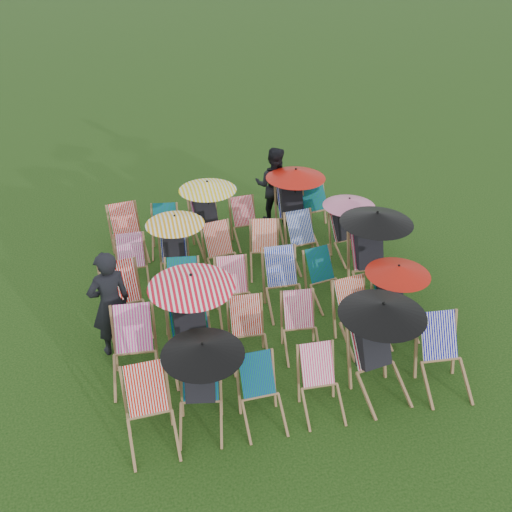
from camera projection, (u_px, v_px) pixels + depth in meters
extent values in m
plane|color=black|center=(257.00, 310.00, 9.49)|extent=(100.00, 100.00, 0.00)
cube|color=red|center=(146.00, 389.00, 7.05)|extent=(0.50, 0.38, 0.58)
cube|color=#0A7243|center=(200.00, 378.00, 7.27)|extent=(0.51, 0.41, 0.54)
cube|color=black|center=(200.00, 380.00, 7.23)|extent=(0.44, 0.45, 0.57)
sphere|color=tan|center=(199.00, 358.00, 7.16)|extent=(0.20, 0.20, 0.20)
cylinder|color=black|center=(204.00, 368.00, 7.07)|extent=(0.03, 0.03, 0.66)
cone|color=black|center=(202.00, 349.00, 6.91)|extent=(1.04, 1.04, 0.16)
cube|color=#09623D|center=(257.00, 374.00, 7.36)|extent=(0.44, 0.33, 0.52)
cube|color=#FA3272|center=(317.00, 364.00, 7.53)|extent=(0.44, 0.33, 0.51)
cube|color=red|center=(370.00, 343.00, 7.75)|extent=(0.56, 0.45, 0.60)
cube|color=black|center=(372.00, 345.00, 7.71)|extent=(0.49, 0.50, 0.63)
sphere|color=tan|center=(370.00, 321.00, 7.62)|extent=(0.22, 0.22, 0.22)
cylinder|color=black|center=(380.00, 329.00, 7.55)|extent=(0.03, 0.03, 0.74)
cone|color=black|center=(383.00, 309.00, 7.38)|extent=(1.16, 1.16, 0.18)
cube|color=#080795|center=(439.00, 336.00, 7.88)|extent=(0.53, 0.41, 0.60)
cube|color=#FE32A9|center=(133.00, 328.00, 8.00)|extent=(0.54, 0.42, 0.61)
cube|color=#095E24|center=(188.00, 315.00, 8.22)|extent=(0.54, 0.40, 0.63)
cube|color=black|center=(189.00, 317.00, 8.17)|extent=(0.45, 0.47, 0.67)
sphere|color=tan|center=(186.00, 293.00, 8.08)|extent=(0.23, 0.23, 0.23)
cylinder|color=black|center=(193.00, 302.00, 8.00)|extent=(0.03, 0.03, 0.78)
cone|color=red|center=(191.00, 281.00, 7.81)|extent=(1.22, 1.22, 0.19)
cube|color=red|center=(246.00, 315.00, 8.39)|extent=(0.47, 0.36, 0.54)
cube|color=#DB2B5E|center=(298.00, 309.00, 8.55)|extent=(0.47, 0.36, 0.52)
cube|color=red|center=(352.00, 298.00, 8.69)|extent=(0.53, 0.42, 0.57)
cube|color=#0A6F3D|center=(388.00, 296.00, 8.86)|extent=(0.47, 0.37, 0.51)
cube|color=black|center=(390.00, 298.00, 8.83)|extent=(0.41, 0.42, 0.53)
sphere|color=tan|center=(389.00, 280.00, 8.75)|extent=(0.19, 0.19, 0.19)
cylinder|color=black|center=(396.00, 286.00, 8.69)|extent=(0.03, 0.03, 0.62)
cone|color=#A51309|center=(398.00, 270.00, 8.54)|extent=(0.98, 0.98, 0.15)
cube|color=red|center=(120.00, 282.00, 8.99)|extent=(0.56, 0.44, 0.61)
cube|color=#0B762B|center=(182.00, 277.00, 9.20)|extent=(0.52, 0.41, 0.57)
cube|color=#FF336C|center=(232.00, 275.00, 9.29)|extent=(0.48, 0.37, 0.55)
cube|color=#081CAF|center=(280.00, 266.00, 9.43)|extent=(0.51, 0.38, 0.59)
cube|color=#096526|center=(319.00, 264.00, 9.62)|extent=(0.49, 0.40, 0.52)
cube|color=#DC2C5B|center=(367.00, 249.00, 9.82)|extent=(0.55, 0.41, 0.64)
cube|color=black|center=(368.00, 250.00, 9.77)|extent=(0.46, 0.47, 0.67)
sphere|color=tan|center=(368.00, 229.00, 9.68)|extent=(0.23, 0.23, 0.23)
cylinder|color=black|center=(375.00, 236.00, 9.60)|extent=(0.03, 0.03, 0.78)
cone|color=black|center=(377.00, 217.00, 9.41)|extent=(1.22, 1.22, 0.19)
cube|color=#CB2884|center=(130.00, 251.00, 9.98)|extent=(0.46, 0.35, 0.54)
cube|color=#07139C|center=(174.00, 245.00, 10.15)|extent=(0.47, 0.36, 0.53)
cube|color=black|center=(174.00, 246.00, 10.11)|extent=(0.40, 0.41, 0.56)
sphere|color=tan|center=(172.00, 229.00, 10.04)|extent=(0.20, 0.20, 0.20)
cylinder|color=black|center=(176.00, 235.00, 9.96)|extent=(0.03, 0.03, 0.65)
cone|color=orange|center=(175.00, 220.00, 9.80)|extent=(1.03, 1.03, 0.16)
cube|color=red|center=(218.00, 239.00, 10.31)|extent=(0.51, 0.41, 0.55)
cube|color=red|center=(264.00, 236.00, 10.43)|extent=(0.51, 0.42, 0.54)
cube|color=#072393|center=(300.00, 227.00, 10.63)|extent=(0.52, 0.41, 0.57)
cube|color=red|center=(342.00, 226.00, 10.84)|extent=(0.48, 0.39, 0.51)
cube|color=black|center=(344.00, 227.00, 10.80)|extent=(0.42, 0.43, 0.53)
sphere|color=tan|center=(342.00, 211.00, 10.73)|extent=(0.19, 0.19, 0.19)
cylinder|color=black|center=(348.00, 216.00, 10.67)|extent=(0.03, 0.03, 0.62)
cone|color=#D06A91|center=(349.00, 202.00, 10.52)|extent=(0.98, 0.98, 0.15)
cube|color=red|center=(124.00, 220.00, 10.87)|extent=(0.53, 0.43, 0.58)
cube|color=#09612F|center=(165.00, 218.00, 11.05)|extent=(0.48, 0.38, 0.52)
cube|color=#DD2C8D|center=(204.00, 212.00, 11.16)|extent=(0.54, 0.44, 0.57)
cube|color=black|center=(205.00, 213.00, 11.12)|extent=(0.47, 0.48, 0.60)
sphere|color=tan|center=(203.00, 196.00, 11.04)|extent=(0.21, 0.21, 0.21)
cylinder|color=black|center=(208.00, 201.00, 10.97)|extent=(0.03, 0.03, 0.70)
cone|color=yellow|center=(207.00, 186.00, 10.81)|extent=(1.10, 1.10, 0.17)
cube|color=red|center=(243.00, 211.00, 11.32)|extent=(0.46, 0.36, 0.52)
cube|color=#07139B|center=(290.00, 200.00, 11.51)|extent=(0.53, 0.40, 0.61)
cube|color=black|center=(291.00, 202.00, 11.46)|extent=(0.45, 0.46, 0.64)
sphere|color=tan|center=(290.00, 184.00, 11.38)|extent=(0.22, 0.22, 0.22)
cylinder|color=black|center=(295.00, 189.00, 11.29)|extent=(0.03, 0.03, 0.75)
cone|color=#A91309|center=(296.00, 173.00, 11.11)|extent=(1.17, 1.17, 0.18)
cube|color=#0A6C25|center=(313.00, 194.00, 11.70)|extent=(0.59, 0.48, 0.63)
imported|color=black|center=(110.00, 304.00, 8.21)|extent=(0.72, 0.59, 1.70)
imported|color=black|center=(274.00, 185.00, 11.81)|extent=(0.98, 0.89, 1.63)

